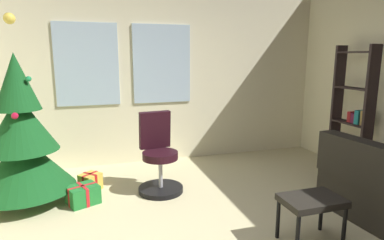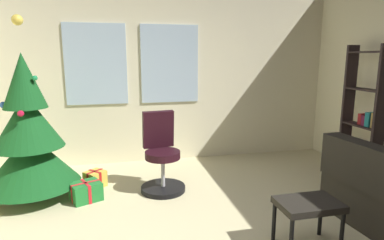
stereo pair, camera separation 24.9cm
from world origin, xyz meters
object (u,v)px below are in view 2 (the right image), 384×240
Objects in this scene: footstool at (308,208)px; gift_box_green at (86,191)px; bookshelf at (363,121)px; holiday_tree at (29,139)px; gift_box_gold at (95,179)px; office_chair at (162,160)px.

footstool is 2.49m from gift_box_green.
footstool is 0.29× the size of bookshelf.
footstool reaches higher than gift_box_green.
gift_box_gold is at bearing 12.02° from holiday_tree.
office_chair is (0.92, 0.12, 0.29)m from gift_box_green.
bookshelf is (4.29, -0.32, 0.08)m from holiday_tree.
gift_box_gold is (-1.92, 1.83, -0.27)m from footstool.
footstool is 0.25× the size of holiday_tree.
bookshelf is at bearing -7.42° from gift_box_gold.
holiday_tree is 4.30m from bookshelf.
bookshelf reaches higher than gift_box_gold.
footstool is 1.90m from office_chair.
footstool is 0.54× the size of office_chair.
gift_box_gold is at bearing 136.36° from footstool.
gift_box_green is 0.97m from office_chair.
gift_box_gold is 0.93m from office_chair.
office_chair is (-1.08, 1.57, 0.01)m from footstool.
gift_box_green is 0.41× the size of office_chair.
office_chair reaches higher than gift_box_green.
bookshelf is at bearing -4.23° from holiday_tree.
office_chair is (1.54, -0.11, -0.33)m from holiday_tree.
bookshelf reaches higher than office_chair.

